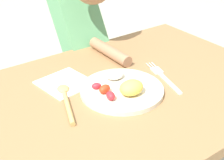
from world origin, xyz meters
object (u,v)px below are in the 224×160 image
object	(u,v)px
plate	(122,89)
fork	(163,77)
spoon	(66,99)
person	(81,67)

from	to	relation	value
plate	fork	world-z (taller)	plate
fork	spoon	world-z (taller)	spoon
spoon	person	bearing A→B (deg)	-15.48
plate	fork	bearing A→B (deg)	-0.93
plate	fork	xyz separation A→B (m)	(0.17, -0.00, -0.01)
person	plate	bearing A→B (deg)	75.08
plate	spoon	bearing A→B (deg)	159.18
plate	fork	distance (m)	0.17
plate	spoon	distance (m)	0.18
person	fork	bearing A→B (deg)	96.46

